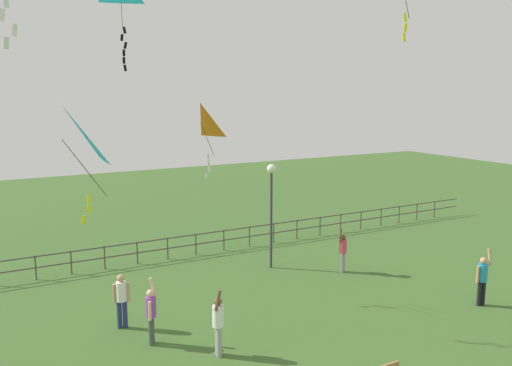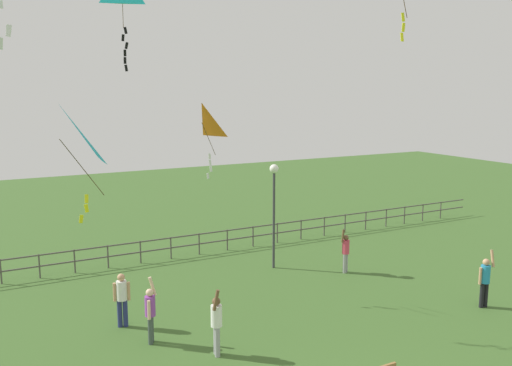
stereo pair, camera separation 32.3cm
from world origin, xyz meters
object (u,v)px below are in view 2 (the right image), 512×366
(person_1, at_px, (346,251))
(kite_3, at_px, (202,125))
(person_4, at_px, (216,321))
(person_0, at_px, (485,279))
(person_3, at_px, (150,311))
(kite_2, at_px, (60,141))
(person_2, at_px, (122,296))
(lamppost, at_px, (274,193))

(person_1, relative_size, kite_3, 0.72)
(person_4, bearing_deg, person_0, -6.79)
(person_3, relative_size, kite_2, 0.73)
(person_4, bearing_deg, person_2, 120.59)
(lamppost, height_order, kite_2, kite_2)
(person_0, height_order, person_4, person_0)
(person_1, height_order, person_3, person_3)
(lamppost, relative_size, person_2, 2.52)
(person_1, height_order, kite_2, kite_2)
(person_1, xyz_separation_m, person_2, (-9.02, -0.86, 0.07))
(person_3, bearing_deg, kite_3, 43.68)
(person_0, xyz_separation_m, person_3, (-10.51, 2.64, -0.03))
(person_1, bearing_deg, kite_3, 177.02)
(kite_3, bearing_deg, person_0, -34.15)
(lamppost, bearing_deg, person_1, -39.88)
(person_1, bearing_deg, lamppost, 140.12)
(person_0, height_order, person_3, person_0)
(person_4, bearing_deg, kite_3, 71.42)
(lamppost, height_order, person_4, lamppost)
(person_3, height_order, kite_2, kite_2)
(kite_2, bearing_deg, person_0, -4.21)
(person_3, xyz_separation_m, kite_2, (-2.38, -1.69, 5.05))
(lamppost, xyz_separation_m, person_0, (4.12, -6.80, -2.12))
(person_2, bearing_deg, person_4, -59.41)
(person_2, bearing_deg, person_0, -20.54)
(person_3, bearing_deg, person_1, 15.13)
(kite_2, bearing_deg, person_1, 20.08)
(person_1, distance_m, person_3, 8.90)
(person_1, bearing_deg, person_3, -164.87)
(kite_3, bearing_deg, lamppost, 22.83)
(lamppost, distance_m, person_1, 3.61)
(person_4, distance_m, kite_3, 6.66)
(lamppost, relative_size, person_0, 2.17)
(kite_2, distance_m, kite_3, 6.71)
(person_2, bearing_deg, kite_2, -121.77)
(person_0, relative_size, person_3, 1.03)
(person_3, xyz_separation_m, kite_3, (2.75, 2.63, 5.02))
(kite_2, height_order, kite_3, kite_2)
(person_3, xyz_separation_m, person_4, (1.35, -1.55, 0.02))
(person_1, height_order, person_4, person_4)
(person_0, distance_m, person_2, 11.68)
(person_1, distance_m, kite_2, 12.75)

